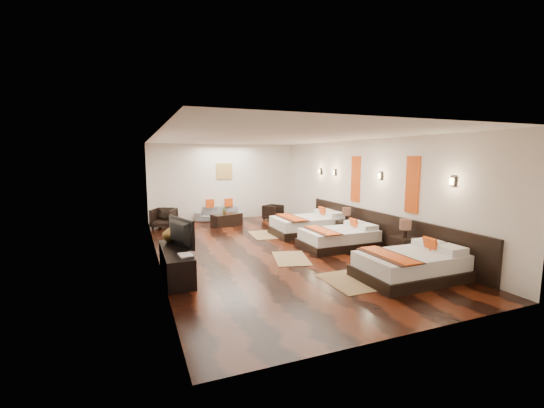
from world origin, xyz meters
name	(u,v)px	position (x,y,z in m)	size (l,w,h in m)	color
floor	(271,249)	(0.00, 0.00, 0.00)	(5.50, 9.50, 0.01)	black
ceiling	(271,138)	(0.00, 0.00, 2.80)	(5.50, 9.50, 0.01)	white
back_wall	(224,182)	(0.00, 4.75, 1.40)	(5.50, 0.01, 2.80)	silver
left_wall	(156,199)	(-2.75, 0.00, 1.40)	(0.01, 9.50, 2.80)	silver
right_wall	(362,190)	(2.75, 0.00, 1.40)	(0.01, 9.50, 2.80)	silver
headboard_panel	(378,229)	(2.71, -0.80, 0.45)	(0.08, 6.60, 0.90)	black
bed_near	(411,265)	(1.70, -3.07, 0.27)	(2.03, 1.28, 0.77)	black
bed_mid	(340,238)	(1.69, -0.55, 0.25)	(1.93, 1.22, 0.74)	black
bed_far	(309,225)	(1.70, 1.17, 0.28)	(2.14, 1.35, 0.82)	black
nightstand_a	(404,246)	(2.44, -2.05, 0.33)	(0.48, 0.48, 0.94)	black
nightstand_b	(346,228)	(2.44, 0.28, 0.31)	(0.45, 0.45, 0.89)	black
jute_mat_near	(347,282)	(0.44, -2.79, 0.01)	(0.75, 1.20, 0.01)	#98784D
jute_mat_mid	(291,258)	(0.11, -1.00, 0.01)	(0.75, 1.20, 0.01)	#98784D
jute_mat_far	(264,235)	(0.39, 1.55, 0.01)	(0.75, 1.20, 0.01)	#98784D
tv_console	(176,263)	(-2.50, -1.28, 0.28)	(0.50, 1.80, 0.55)	black
tv	(177,233)	(-2.45, -1.11, 0.84)	(1.01, 0.13, 0.58)	black
book	(179,256)	(-2.50, -1.83, 0.56)	(0.23, 0.32, 0.03)	black
figurine	(171,233)	(-2.50, -0.59, 0.74)	(0.37, 0.37, 0.38)	brown
sofa	(220,214)	(-0.28, 4.45, 0.25)	(1.72, 0.67, 0.50)	slate
armchair_left	(164,218)	(-2.30, 3.77, 0.33)	(0.70, 0.72, 0.65)	black
armchair_right	(273,212)	(1.62, 3.86, 0.28)	(0.60, 0.62, 0.56)	black
coffee_table	(227,220)	(-0.28, 3.41, 0.20)	(1.00, 0.50, 0.40)	black
table_plant	(225,210)	(-0.34, 3.39, 0.53)	(0.23, 0.20, 0.25)	#21571D
orange_panel_a	(412,185)	(2.73, -1.90, 1.70)	(0.04, 0.40, 1.30)	#D86014
orange_panel_b	(356,179)	(2.73, 0.30, 1.70)	(0.04, 0.40, 1.30)	#D86014
sconce_near	(453,181)	(2.70, -3.00, 1.85)	(0.07, 0.12, 0.18)	black
sconce_mid	(380,176)	(2.70, -0.80, 1.85)	(0.07, 0.12, 0.18)	black
sconce_far	(334,172)	(2.70, 1.40, 1.85)	(0.07, 0.12, 0.18)	black
sconce_lounge	(320,171)	(2.70, 2.30, 1.85)	(0.07, 0.12, 0.18)	black
gold_artwork	(224,171)	(0.00, 4.73, 1.80)	(0.60, 0.04, 0.60)	#AD873F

